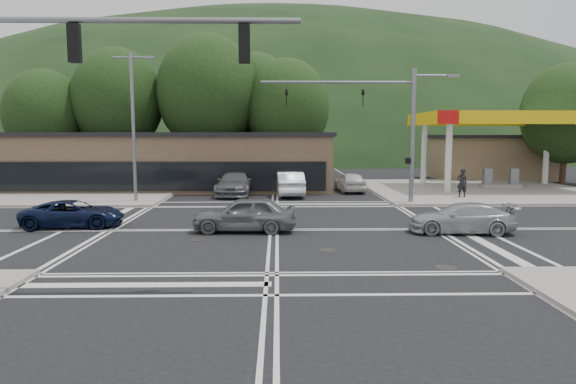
{
  "coord_description": "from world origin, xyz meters",
  "views": [
    {
      "loc": [
        0.18,
        -22.25,
        4.23
      ],
      "look_at": [
        0.68,
        2.44,
        1.4
      ],
      "focal_mm": 32.0,
      "sensor_mm": 36.0,
      "label": 1
    }
  ],
  "objects_px": {
    "car_silver_east": "(461,218)",
    "pedestrian": "(462,183)",
    "car_queue_b": "(350,182)",
    "car_northbound": "(236,183)",
    "car_blue_west": "(73,214)",
    "car_queue_a": "(290,184)",
    "car_grey_center": "(244,214)"
  },
  "relations": [
    {
      "from": "car_grey_center",
      "to": "car_silver_east",
      "type": "bearing_deg",
      "value": 89.09
    },
    {
      "from": "car_grey_center",
      "to": "car_queue_a",
      "type": "relative_size",
      "value": 0.89
    },
    {
      "from": "car_silver_east",
      "to": "car_northbound",
      "type": "relative_size",
      "value": 0.78
    },
    {
      "from": "car_queue_b",
      "to": "car_northbound",
      "type": "bearing_deg",
      "value": 7.72
    },
    {
      "from": "pedestrian",
      "to": "car_northbound",
      "type": "bearing_deg",
      "value": -10.86
    },
    {
      "from": "car_silver_east",
      "to": "car_northbound",
      "type": "xyz_separation_m",
      "value": [
        -10.72,
        13.71,
        0.18
      ]
    },
    {
      "from": "car_queue_b",
      "to": "car_blue_west",
      "type": "bearing_deg",
      "value": 38.84
    },
    {
      "from": "car_blue_west",
      "to": "car_silver_east",
      "type": "height_order",
      "value": "car_silver_east"
    },
    {
      "from": "car_northbound",
      "to": "car_silver_east",
      "type": "bearing_deg",
      "value": -48.97
    },
    {
      "from": "car_silver_east",
      "to": "car_northbound",
      "type": "height_order",
      "value": "car_northbound"
    },
    {
      "from": "car_silver_east",
      "to": "pedestrian",
      "type": "bearing_deg",
      "value": 165.35
    },
    {
      "from": "car_silver_east",
      "to": "car_blue_west",
      "type": "bearing_deg",
      "value": -90.31
    },
    {
      "from": "car_queue_b",
      "to": "car_silver_east",
      "type": "bearing_deg",
      "value": 94.48
    },
    {
      "from": "car_blue_west",
      "to": "car_queue_b",
      "type": "distance_m",
      "value": 20.06
    },
    {
      "from": "car_blue_west",
      "to": "car_queue_a",
      "type": "height_order",
      "value": "car_queue_a"
    },
    {
      "from": "car_grey_center",
      "to": "pedestrian",
      "type": "xyz_separation_m",
      "value": [
        13.31,
        10.65,
        0.3
      ]
    },
    {
      "from": "car_blue_west",
      "to": "car_northbound",
      "type": "relative_size",
      "value": 0.78
    },
    {
      "from": "car_queue_b",
      "to": "car_northbound",
      "type": "distance_m",
      "value": 8.35
    },
    {
      "from": "pedestrian",
      "to": "car_queue_b",
      "type": "bearing_deg",
      "value": -34.51
    },
    {
      "from": "car_queue_a",
      "to": "pedestrian",
      "type": "relative_size",
      "value": 2.74
    },
    {
      "from": "car_grey_center",
      "to": "pedestrian",
      "type": "bearing_deg",
      "value": 131.0
    },
    {
      "from": "car_queue_b",
      "to": "pedestrian",
      "type": "bearing_deg",
      "value": 141.69
    },
    {
      "from": "car_blue_west",
      "to": "car_queue_b",
      "type": "relative_size",
      "value": 1.04
    },
    {
      "from": "car_blue_west",
      "to": "pedestrian",
      "type": "height_order",
      "value": "pedestrian"
    },
    {
      "from": "car_northbound",
      "to": "car_blue_west",
      "type": "bearing_deg",
      "value": -114.76
    },
    {
      "from": "car_blue_west",
      "to": "car_queue_a",
      "type": "xyz_separation_m",
      "value": [
        10.06,
        11.61,
        0.21
      ]
    },
    {
      "from": "pedestrian",
      "to": "car_silver_east",
      "type": "bearing_deg",
      "value": 68.97
    },
    {
      "from": "car_grey_center",
      "to": "car_silver_east",
      "type": "relative_size",
      "value": 1.01
    },
    {
      "from": "car_blue_west",
      "to": "car_queue_a",
      "type": "distance_m",
      "value": 15.37
    },
    {
      "from": "car_northbound",
      "to": "pedestrian",
      "type": "bearing_deg",
      "value": -6.74
    },
    {
      "from": "car_silver_east",
      "to": "pedestrian",
      "type": "xyz_separation_m",
      "value": [
        4.05,
        11.17,
        0.42
      ]
    },
    {
      "from": "car_queue_a",
      "to": "pedestrian",
      "type": "bearing_deg",
      "value": 166.56
    }
  ]
}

